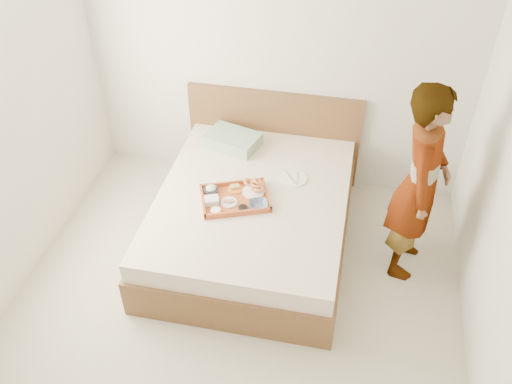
{
  "coord_description": "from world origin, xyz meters",
  "views": [
    {
      "loc": [
        0.73,
        -2.41,
        3.48
      ],
      "look_at": [
        0.04,
        0.9,
        0.65
      ],
      "focal_mm": 38.77,
      "sensor_mm": 36.0,
      "label": 1
    }
  ],
  "objects_px": {
    "dinner_plate": "(294,179)",
    "person": "(420,184)",
    "tray": "(235,198)",
    "bed": "(253,218)"
  },
  "relations": [
    {
      "from": "dinner_plate",
      "to": "person",
      "type": "height_order",
      "value": "person"
    },
    {
      "from": "person",
      "to": "dinner_plate",
      "type": "bearing_deg",
      "value": 83.12
    },
    {
      "from": "bed",
      "to": "dinner_plate",
      "type": "xyz_separation_m",
      "value": [
        0.3,
        0.28,
        0.27
      ]
    },
    {
      "from": "dinner_plate",
      "to": "bed",
      "type": "bearing_deg",
      "value": -137.67
    },
    {
      "from": "tray",
      "to": "person",
      "type": "distance_m",
      "value": 1.45
    },
    {
      "from": "dinner_plate",
      "to": "person",
      "type": "xyz_separation_m",
      "value": [
        0.99,
        -0.26,
        0.31
      ]
    },
    {
      "from": "tray",
      "to": "person",
      "type": "height_order",
      "value": "person"
    },
    {
      "from": "tray",
      "to": "person",
      "type": "bearing_deg",
      "value": -16.75
    },
    {
      "from": "bed",
      "to": "tray",
      "type": "distance_m",
      "value": 0.33
    },
    {
      "from": "bed",
      "to": "person",
      "type": "xyz_separation_m",
      "value": [
        1.29,
        0.02,
        0.58
      ]
    }
  ]
}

